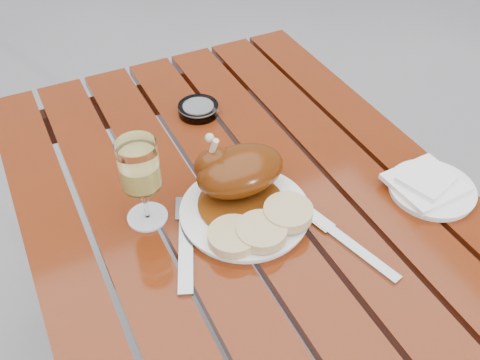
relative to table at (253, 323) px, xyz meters
name	(u,v)px	position (x,y,z in m)	size (l,w,h in m)	color
table	(253,323)	(0.00, 0.00, 0.00)	(0.80, 1.20, 0.75)	maroon
dinner_plate	(245,212)	(-0.02, 0.00, 0.38)	(0.24, 0.24, 0.02)	white
roast_duck	(236,171)	(-0.01, 0.05, 0.44)	(0.18, 0.17, 0.12)	#612B0B
bread_dumplings	(261,226)	(-0.02, -0.06, 0.40)	(0.20, 0.10, 0.03)	#D2BB80
wine_glass	(142,183)	(-0.19, 0.07, 0.46)	(0.07, 0.07, 0.17)	#EED86C
side_plate	(432,189)	(0.33, -0.10, 0.38)	(0.17, 0.17, 0.01)	white
napkin	(425,183)	(0.32, -0.09, 0.39)	(0.13, 0.12, 0.01)	white
ashtray	(198,109)	(0.03, 0.33, 0.39)	(0.09, 0.09, 0.02)	#B2B7BC
fork	(186,246)	(-0.15, -0.02, 0.38)	(0.02, 0.20, 0.01)	gray
knife	(351,245)	(0.11, -0.15, 0.38)	(0.02, 0.20, 0.01)	gray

